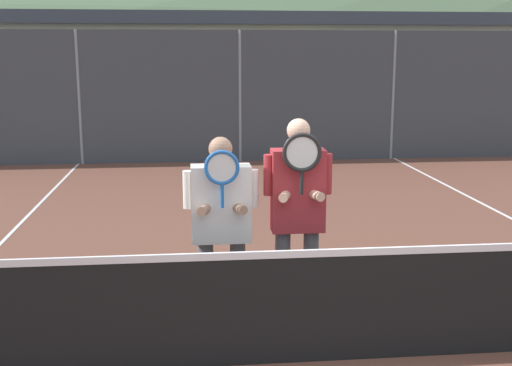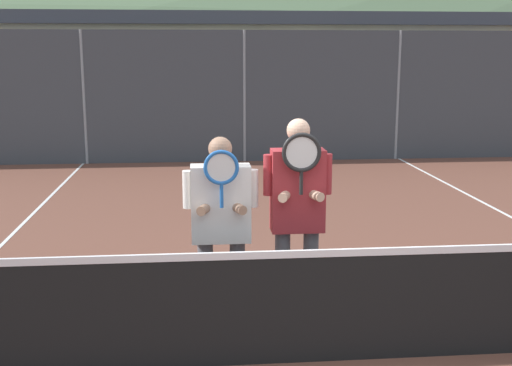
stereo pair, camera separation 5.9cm
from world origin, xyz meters
TOP-DOWN VIEW (x-y plane):
  - ground_plane at (0.00, 0.00)m, footprint 120.00×120.00m
  - hill_distant at (0.00, 56.78)m, footprint 116.14×64.52m
  - clubhouse_building at (-1.25, 16.21)m, footprint 22.17×5.50m
  - fence_back at (-0.00, 9.39)m, footprint 20.53×0.06m
  - tennis_net at (0.00, 0.00)m, footprint 9.42×0.09m
  - player_leftmost at (-0.86, 0.62)m, footprint 0.62×0.34m
  - player_center_left at (-0.22, 0.63)m, footprint 0.58×0.34m
  - car_left_of_center at (-1.60, 11.33)m, footprint 4.68×2.07m
  - car_center at (3.37, 11.35)m, footprint 4.39×1.99m

SIDE VIEW (x-z plane):
  - ground_plane at x=0.00m, z-range 0.00..0.00m
  - hill_distant at x=0.00m, z-range -11.29..11.29m
  - tennis_net at x=0.00m, z-range -0.03..0.97m
  - car_center at x=3.37m, z-range 0.02..1.78m
  - car_left_of_center at x=-1.60m, z-range 0.01..1.86m
  - player_leftmost at x=-0.86m, z-range 0.16..1.84m
  - player_center_left at x=-0.22m, z-range 0.16..1.99m
  - fence_back at x=0.00m, z-range 0.00..2.83m
  - clubhouse_building at x=-1.25m, z-range 0.02..3.50m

